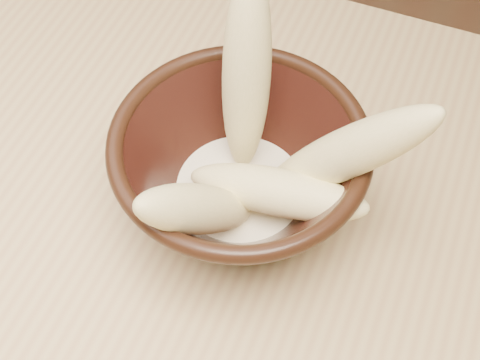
% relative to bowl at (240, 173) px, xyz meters
% --- Properties ---
extents(bowl, '(0.20, 0.20, 0.11)m').
position_rel_bowl_xyz_m(bowl, '(0.00, 0.00, 0.00)').
color(bowl, black).
rests_on(bowl, table).
extents(milk_puddle, '(0.11, 0.11, 0.02)m').
position_rel_bowl_xyz_m(milk_puddle, '(0.00, 0.00, -0.03)').
color(milk_puddle, beige).
rests_on(milk_puddle, bowl).
extents(banana_upright, '(0.05, 0.08, 0.18)m').
position_rel_bowl_xyz_m(banana_upright, '(-0.01, 0.04, 0.07)').
color(banana_upright, '#DBCF81').
rests_on(banana_upright, bowl).
extents(banana_right, '(0.14, 0.04, 0.16)m').
position_rel_bowl_xyz_m(banana_right, '(0.08, 0.01, 0.05)').
color(banana_right, '#DBCF81').
rests_on(banana_right, bowl).
extents(banana_across, '(0.15, 0.04, 0.07)m').
position_rel_bowl_xyz_m(banana_across, '(0.03, -0.01, 0.01)').
color(banana_across, '#DBCF81').
rests_on(banana_across, bowl).
extents(banana_front, '(0.09, 0.12, 0.12)m').
position_rel_bowl_xyz_m(banana_front, '(-0.01, -0.06, 0.03)').
color(banana_front, '#DBCF81').
rests_on(banana_front, bowl).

